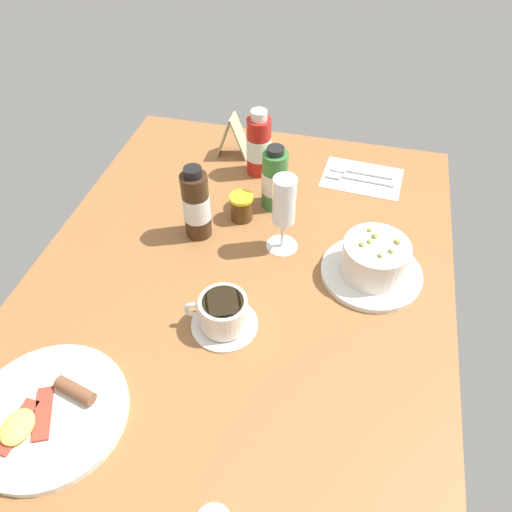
# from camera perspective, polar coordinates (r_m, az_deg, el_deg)

# --- Properties ---
(ground_plane) EXTENTS (1.10, 0.84, 0.03)m
(ground_plane) POSITION_cam_1_polar(r_m,az_deg,el_deg) (1.01, -1.98, -3.09)
(ground_plane) COLOR brown
(porridge_bowl) EXTENTS (0.20, 0.20, 0.09)m
(porridge_bowl) POSITION_cam_1_polar(r_m,az_deg,el_deg) (1.00, 13.38, -0.54)
(porridge_bowl) COLOR silver
(porridge_bowl) RESTS_ON ground_plane
(cutlery_setting) EXTENTS (0.14, 0.20, 0.01)m
(cutlery_setting) POSITION_cam_1_polar(r_m,az_deg,el_deg) (1.27, 11.88, 8.87)
(cutlery_setting) COLOR silver
(cutlery_setting) RESTS_ON ground_plane
(coffee_cup) EXTENTS (0.12, 0.13, 0.07)m
(coffee_cup) POSITION_cam_1_polar(r_m,az_deg,el_deg) (0.89, -3.78, -6.63)
(coffee_cup) COLOR silver
(coffee_cup) RESTS_ON ground_plane
(wine_glass) EXTENTS (0.07, 0.07, 0.18)m
(wine_glass) POSITION_cam_1_polar(r_m,az_deg,el_deg) (0.98, 3.23, 5.87)
(wine_glass) COLOR white
(wine_glass) RESTS_ON ground_plane
(jam_jar) EXTENTS (0.05, 0.05, 0.06)m
(jam_jar) POSITION_cam_1_polar(r_m,az_deg,el_deg) (1.11, -1.67, 5.65)
(jam_jar) COLOR #4B2E13
(jam_jar) RESTS_ON ground_plane
(sauce_bottle_brown) EXTENTS (0.06, 0.06, 0.17)m
(sauce_bottle_brown) POSITION_cam_1_polar(r_m,az_deg,el_deg) (1.04, -6.87, 5.84)
(sauce_bottle_brown) COLOR #382314
(sauce_bottle_brown) RESTS_ON ground_plane
(sauce_bottle_red) EXTENTS (0.06, 0.06, 0.17)m
(sauce_bottle_red) POSITION_cam_1_polar(r_m,az_deg,el_deg) (1.22, 0.33, 12.56)
(sauce_bottle_red) COLOR #B21E19
(sauce_bottle_red) RESTS_ON ground_plane
(sauce_bottle_green) EXTENTS (0.06, 0.06, 0.15)m
(sauce_bottle_green) POSITION_cam_1_polar(r_m,az_deg,el_deg) (1.12, 2.16, 8.77)
(sauce_bottle_green) COLOR #337233
(sauce_bottle_green) RESTS_ON ground_plane
(breakfast_plate) EXTENTS (0.25, 0.25, 0.04)m
(breakfast_plate) POSITION_cam_1_polar(r_m,az_deg,el_deg) (0.88, -22.86, -16.32)
(breakfast_plate) COLOR silver
(breakfast_plate) RESTS_ON ground_plane
(menu_card) EXTENTS (0.05, 0.08, 0.11)m
(menu_card) POSITION_cam_1_polar(r_m,az_deg,el_deg) (1.30, -2.67, 13.64)
(menu_card) COLOR tan
(menu_card) RESTS_ON ground_plane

